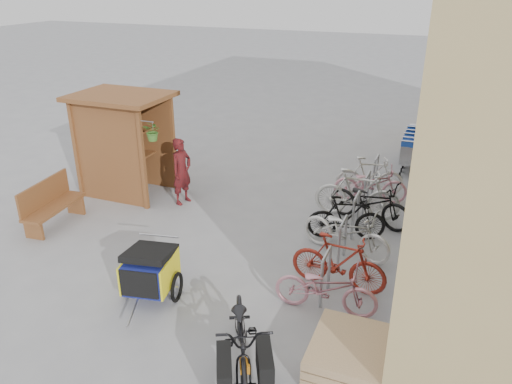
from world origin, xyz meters
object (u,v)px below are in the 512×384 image
at_px(bike_0, 326,288).
at_px(kiosk, 120,130).
at_px(child_trailer, 150,269).
at_px(bike_2, 346,231).
at_px(bench, 51,203).
at_px(cargo_bike, 243,340).
at_px(pallet_stack, 349,355).
at_px(bike_4, 369,202).
at_px(shopping_carts, 415,144).
at_px(bike_1, 339,262).
at_px(bike_6, 370,184).
at_px(bike_5, 357,194).
at_px(person_kiosk, 182,171).
at_px(bike_7, 370,176).
at_px(bike_3, 346,218).

bearing_deg(bike_0, kiosk, 60.28).
xyz_separation_m(kiosk, child_trailer, (2.93, -3.46, -1.04)).
distance_m(bike_0, bike_2, 1.86).
distance_m(bench, bike_2, 6.08).
bearing_deg(cargo_bike, child_trailer, 128.18).
height_order(pallet_stack, bike_4, bike_4).
distance_m(kiosk, shopping_carts, 7.79).
relative_size(bike_1, bike_6, 0.98).
relative_size(bike_2, bike_5, 0.99).
relative_size(child_trailer, bike_1, 0.99).
xyz_separation_m(kiosk, bike_4, (5.75, 0.52, -1.07)).
relative_size(person_kiosk, bike_5, 0.85).
relative_size(bike_1, bike_7, 1.03).
xyz_separation_m(kiosk, pallet_stack, (6.28, -3.87, -1.34)).
distance_m(shopping_carts, child_trailer, 8.65).
distance_m(bike_0, bike_3, 2.45).
xyz_separation_m(child_trailer, cargo_bike, (2.05, -0.98, -0.01)).
height_order(bike_4, bike_7, bike_4).
bearing_deg(cargo_bike, bike_1, 46.89).
xyz_separation_m(child_trailer, bike_5, (2.52, 4.17, 0.03)).
bearing_deg(person_kiosk, bike_1, -103.37).
xyz_separation_m(kiosk, person_kiosk, (1.58, -0.02, -0.78)).
height_order(child_trailer, bike_5, bike_5).
relative_size(bench, bike_6, 0.95).
height_order(bike_0, bike_6, bike_6).
relative_size(bench, bike_5, 0.87).
xyz_separation_m(shopping_carts, cargo_bike, (-1.30, -8.96, -0.10)).
xyz_separation_m(bench, cargo_bike, (5.38, -2.40, 0.01)).
height_order(pallet_stack, bench, bench).
height_order(kiosk, bike_5, kiosk).
distance_m(bike_2, bike_4, 1.46).
relative_size(pallet_stack, bike_6, 0.72).
bearing_deg(person_kiosk, bike_3, -81.56).
relative_size(pallet_stack, bike_2, 0.67).
relative_size(bench, bike_7, 1.00).
relative_size(kiosk, person_kiosk, 1.62).
height_order(cargo_bike, person_kiosk, person_kiosk).
bearing_deg(bike_3, cargo_bike, 157.12).
relative_size(kiosk, bench, 1.57).
xyz_separation_m(pallet_stack, bike_5, (-0.83, 4.57, 0.34)).
bearing_deg(bike_2, shopping_carts, 8.16).
xyz_separation_m(child_trailer, bike_6, (2.65, 5.09, -0.08)).
height_order(bench, bike_7, bench).
bearing_deg(shopping_carts, cargo_bike, -98.24).
height_order(kiosk, bike_1, kiosk).
bearing_deg(bike_4, bike_2, -170.25).
bearing_deg(shopping_carts, kiosk, -144.28).
relative_size(shopping_carts, bike_4, 1.24).
height_order(bike_0, bike_7, bike_7).
bearing_deg(bike_1, bike_3, 11.52).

